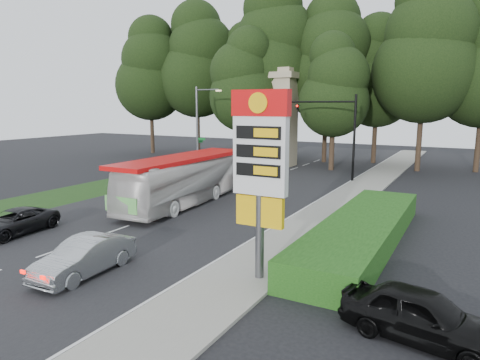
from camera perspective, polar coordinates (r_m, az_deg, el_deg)
The scene contains 22 objects.
ground at distance 20.38m, azimuth -24.40°, elevation -9.05°, with size 120.00×120.00×0.00m, color black.
road_surface at distance 28.82m, azimuth -5.04°, elevation -2.73°, with size 14.00×80.00×0.02m, color black.
sidewalk_right at distance 25.20m, azimuth 11.29°, elevation -4.63°, with size 3.00×80.00×0.12m, color gray.
grass_verge_left at distance 39.19m, azimuth -11.72°, elevation 0.48°, with size 5.00×50.00×0.02m, color #193814.
hedge at distance 20.59m, azimuth 15.95°, elevation -6.58°, with size 3.00×14.00×1.20m, color #194612.
gas_station_pylon at distance 14.94m, azimuth 2.72°, elevation 2.73°, with size 2.10×0.45×6.85m.
traffic_signal_mast at distance 36.75m, azimuth 13.05°, elevation 7.13°, with size 6.10×0.35×7.20m.
streetlight_signs at distance 40.37m, azimuth -5.48°, elevation 7.24°, with size 2.75×0.98×8.00m.
monument at distance 44.97m, azimuth 5.67°, elevation 8.36°, with size 3.00×3.00×10.05m.
tree_far_west at distance 58.36m, azimuth -11.90°, elevation 14.04°, with size 8.96×8.96×17.60m.
tree_west_mid at distance 56.39m, azimuth -5.76°, elevation 15.37°, with size 9.80×9.80×19.25m.
tree_west_near at distance 54.86m, azimuth 0.82°, elevation 13.82°, with size 8.40×8.40×16.50m.
tree_center_left at distance 49.25m, azimuth 3.91°, elevation 16.58°, with size 10.08×10.08×19.80m.
tree_center_right at distance 48.83m, azimuth 11.56°, elevation 15.29°, with size 9.24×9.24×18.15m.
tree_east_near at distance 49.40m, azimuth 17.91°, elevation 13.39°, with size 8.12×8.12×15.95m.
tree_east_mid at distance 44.85m, azimuth 23.51°, elevation 15.60°, with size 9.52×9.52×18.70m.
tree_monument_left at distance 45.86m, azimuth 0.53°, elevation 12.90°, with size 7.28×7.28×14.30m.
tree_monument_right at distance 42.64m, azimuth 12.43°, elevation 12.00°, with size 6.72×6.72×13.20m.
transit_bus at distance 27.50m, azimuth -7.63°, elevation -0.10°, with size 2.63×11.23×3.13m, color silver.
sedan_silver at distance 17.34m, azimuth -20.04°, elevation -9.61°, with size 1.47×4.23×1.39m, color #A0A3A8.
suv_charcoal at distance 24.03m, azimuth -27.95°, elevation -4.98°, with size 2.03×4.40×1.22m, color black.
parked_car_black at distance 13.05m, azimuth 23.07°, elevation -16.26°, with size 1.73×4.31×1.47m, color black.
Camera 1 is at (15.72, -11.32, 6.33)m, focal length 32.00 mm.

